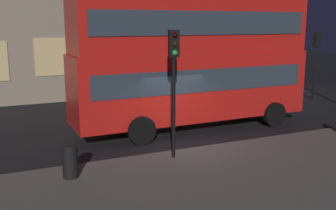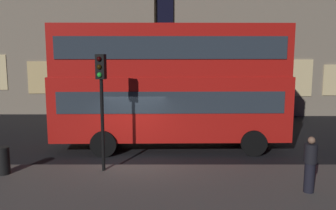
{
  "view_description": "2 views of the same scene",
  "coord_description": "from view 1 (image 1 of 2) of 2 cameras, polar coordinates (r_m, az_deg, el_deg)",
  "views": [
    {
      "loc": [
        -6.17,
        -12.49,
        4.47
      ],
      "look_at": [
        -0.34,
        0.59,
        1.47
      ],
      "focal_mm": 42.23,
      "sensor_mm": 36.0,
      "label": 1
    },
    {
      "loc": [
        1.35,
        -14.21,
        4.59
      ],
      "look_at": [
        1.41,
        0.9,
        2.15
      ],
      "focal_mm": 40.35,
      "sensor_mm": 36.0,
      "label": 2
    }
  ],
  "objects": [
    {
      "name": "ground_plane",
      "position": [
        14.63,
        2.17,
        -5.98
      ],
      "size": [
        80.0,
        80.0,
        0.0
      ],
      "primitive_type": "plane",
      "color": "black"
    },
    {
      "name": "sidewalk_slab",
      "position": [
        10.93,
        13.17,
        -12.31
      ],
      "size": [
        44.0,
        8.08,
        0.12
      ],
      "primitive_type": "cube",
      "color": "#5B564F",
      "rests_on": "ground"
    },
    {
      "name": "double_decker_bus",
      "position": [
        16.53,
        3.55,
        6.84
      ],
      "size": [
        10.26,
        2.87,
        5.42
      ],
      "rotation": [
        0.0,
        0.0,
        0.02
      ],
      "color": "red",
      "rests_on": "ground"
    },
    {
      "name": "traffic_light_near_kerb",
      "position": [
        12.47,
        0.84,
        5.44
      ],
      "size": [
        0.37,
        0.39,
        4.13
      ],
      "rotation": [
        0.0,
        0.0,
        -0.2
      ],
      "color": "black",
      "rests_on": "sidewalk_slab"
    },
    {
      "name": "traffic_light_far_side",
      "position": [
        24.65,
        20.58,
        7.24
      ],
      "size": [
        0.36,
        0.39,
        3.92
      ],
      "rotation": [
        0.0,
        0.0,
        2.96
      ],
      "color": "black",
      "rests_on": "ground"
    },
    {
      "name": "litter_bin",
      "position": [
        11.69,
        -13.94,
        -7.88
      ],
      "size": [
        0.44,
        0.44,
        0.96
      ],
      "primitive_type": "cylinder",
      "color": "black",
      "rests_on": "sidewalk_slab"
    }
  ]
}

